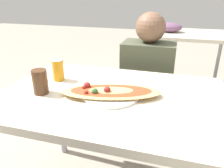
% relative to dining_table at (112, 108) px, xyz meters
% --- Properties ---
extents(dining_table, '(1.17, 0.80, 0.77)m').
position_rel_dining_table_xyz_m(dining_table, '(0.00, 0.00, 0.00)').
color(dining_table, beige).
rests_on(dining_table, ground_plane).
extents(chair_far_seated, '(0.40, 0.40, 0.83)m').
position_rel_dining_table_xyz_m(chair_far_seated, '(0.10, 0.73, -0.22)').
color(chair_far_seated, black).
rests_on(chair_far_seated, ground_plane).
extents(person_seated, '(0.39, 0.28, 1.14)m').
position_rel_dining_table_xyz_m(person_seated, '(0.10, 0.62, -0.02)').
color(person_seated, '#2D2D38').
rests_on(person_seated, ground_plane).
extents(pizza_main, '(0.54, 0.31, 0.06)m').
position_rel_dining_table_xyz_m(pizza_main, '(-0.00, -0.02, 0.10)').
color(pizza_main, white).
rests_on(pizza_main, dining_table).
extents(soda_can, '(0.07, 0.07, 0.12)m').
position_rel_dining_table_xyz_m(soda_can, '(-0.36, 0.10, 0.15)').
color(soda_can, orange).
rests_on(soda_can, dining_table).
extents(drink_glass, '(0.08, 0.08, 0.13)m').
position_rel_dining_table_xyz_m(drink_glass, '(-0.36, -0.09, 0.15)').
color(drink_glass, '#4C2D19').
rests_on(drink_glass, dining_table).
extents(background_table, '(1.10, 0.80, 0.89)m').
position_rel_dining_table_xyz_m(background_table, '(0.37, 2.03, 0.02)').
color(background_table, beige).
rests_on(background_table, ground_plane).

